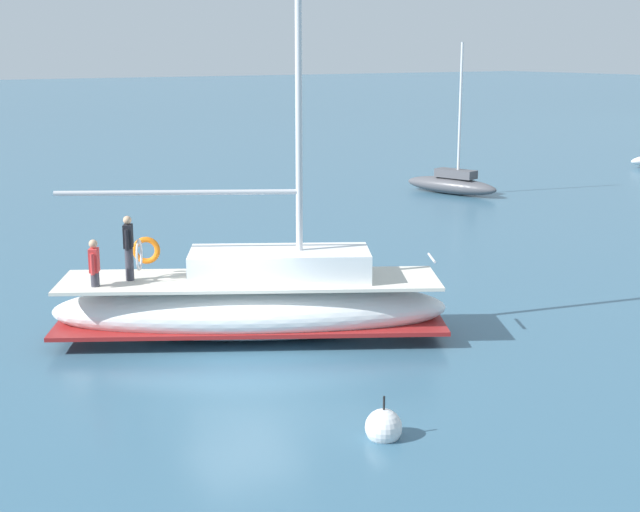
# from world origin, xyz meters

# --- Properties ---
(ground_plane) EXTENTS (400.00, 400.00, 0.00)m
(ground_plane) POSITION_xyz_m (0.00, 0.00, 0.00)
(ground_plane) COLOR #38607A
(main_sailboat) EXTENTS (6.81, 9.54, 11.73)m
(main_sailboat) POSITION_xyz_m (-1.40, 1.08, 0.90)
(main_sailboat) COLOR white
(main_sailboat) RESTS_ON ground
(moored_sloop_far) EXTENTS (5.15, 2.60, 7.21)m
(moored_sloop_far) POSITION_xyz_m (-16.14, 19.84, 0.54)
(moored_sloop_far) COLOR #4C4C51
(moored_sloop_far) RESTS_ON ground
(mooring_buoy) EXTENTS (0.68, 0.68, 0.94)m
(mooring_buoy) POSITION_xyz_m (5.07, 0.29, 0.21)
(mooring_buoy) COLOR silver
(mooring_buoy) RESTS_ON ground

